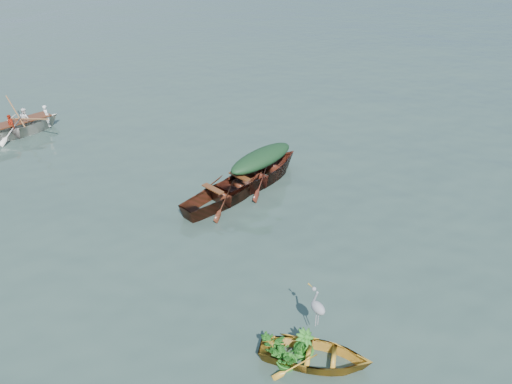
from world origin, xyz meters
TOP-DOWN VIEW (x-y plane):
  - ground at (0.00, 0.00)m, footprint 140.00×140.00m
  - yellow_dinghy at (-1.52, -4.54)m, footprint 2.87×2.83m
  - green_tarp_boat at (1.63, 2.42)m, footprint 5.26×2.98m
  - open_wooden_boat at (0.06, 1.93)m, footprint 4.82×2.51m
  - rowed_boat at (-4.43, 10.83)m, footprint 4.70×2.40m
  - green_tarp_cover at (1.63, 2.42)m, footprint 2.89×1.64m
  - thwart_benches at (0.06, 1.93)m, footprint 2.45×1.40m
  - heron at (-1.17, -4.11)m, footprint 0.48×0.48m
  - dinghy_weeds at (-1.90, -4.14)m, footprint 1.13×1.13m
  - rowers at (-4.43, 10.83)m, footprint 3.36×1.94m
  - oars at (-4.43, 10.83)m, footprint 1.21×2.67m

SIDE VIEW (x-z plane):
  - ground at x=0.00m, z-range 0.00..0.00m
  - yellow_dinghy at x=-1.52m, z-range -0.37..0.37m
  - green_tarp_boat at x=1.63m, z-range -0.61..0.61m
  - open_wooden_boat at x=0.06m, z-range -0.55..0.55m
  - rowed_boat at x=-4.43m, z-range -0.54..0.54m
  - thwart_benches at x=0.06m, z-range 0.55..0.59m
  - oars at x=-4.43m, z-range 0.54..0.60m
  - dinghy_weeds at x=-1.90m, z-range 0.37..0.97m
  - heron at x=-1.17m, z-range 0.37..1.29m
  - green_tarp_cover at x=1.63m, z-range 0.61..1.13m
  - rowers at x=-4.43m, z-range 0.54..1.30m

